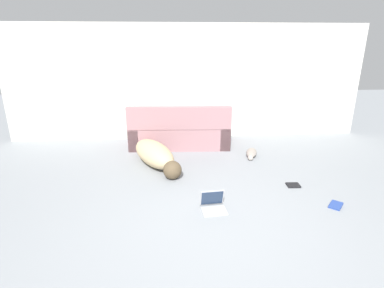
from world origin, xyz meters
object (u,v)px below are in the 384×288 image
Objects in this scene: book_black at (293,185)px; cat at (251,153)px; dog at (156,155)px; laptop_open at (213,203)px; couch at (180,132)px; book_blue at (336,205)px.

cat is at bearing 102.97° from book_black.
dog is 4.96× the size of laptop_open.
dog is 1.69m from laptop_open.
couch is 3.27m from book_blue.
book_black is (2.08, -0.97, -0.18)m from dog.
couch is 2.56m from laptop_open.
dog is 1.82m from cat.
laptop_open reaches higher than book_black.
laptop_open is 1.67× the size of book_black.
couch is at bearing 126.61° from book_blue.
book_blue and book_black have the same top height.
cat is (1.32, -0.73, -0.23)m from couch.
dog is 2.30m from book_black.
dog reaches higher than book_blue.
laptop_open is at bearing 100.18° from couch.
dog is at bearing -61.29° from cat.
book_blue is (2.41, -1.58, -0.18)m from dog.
couch is 1.24× the size of dog.
laptop_open reaches higher than cat.
book_blue is at bearing -61.86° from book_black.
couch reaches higher than laptop_open.
book_black is at bearing 118.14° from book_blue.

